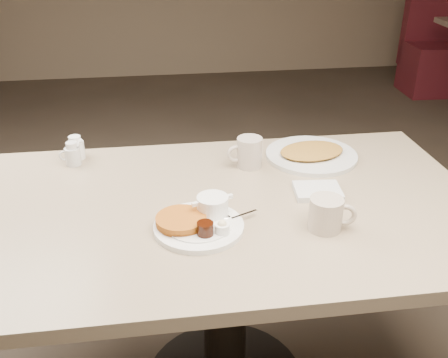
{
  "coord_description": "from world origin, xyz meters",
  "views": [
    {
      "loc": [
        -0.18,
        -1.26,
        1.49
      ],
      "look_at": [
        0.0,
        0.02,
        0.82
      ],
      "focal_mm": 40.89,
      "sensor_mm": 36.0,
      "label": 1
    }
  ],
  "objects": [
    {
      "name": "creamer_left",
      "position": [
        -0.46,
        0.33,
        0.79
      ],
      "size": [
        0.08,
        0.06,
        0.08
      ],
      "color": "silver",
      "rests_on": "diner_table"
    },
    {
      "name": "napkin",
      "position": [
        0.28,
        0.02,
        0.76
      ],
      "size": [
        0.15,
        0.12,
        0.02
      ],
      "color": "silver",
      "rests_on": "diner_table"
    },
    {
      "name": "main_plate",
      "position": [
        -0.09,
        -0.11,
        0.77
      ],
      "size": [
        0.32,
        0.3,
        0.07
      ],
      "color": "white",
      "rests_on": "diner_table"
    },
    {
      "name": "creamer_right",
      "position": [
        -0.46,
        0.38,
        0.79
      ],
      "size": [
        0.07,
        0.07,
        0.08
      ],
      "color": "white",
      "rests_on": "diner_table"
    },
    {
      "name": "coffee_mug_near",
      "position": [
        0.25,
        -0.17,
        0.8
      ],
      "size": [
        0.13,
        0.11,
        0.09
      ],
      "color": "#C1B2A0",
      "rests_on": "diner_table"
    },
    {
      "name": "coffee_mug_far",
      "position": [
        0.11,
        0.23,
        0.8
      ],
      "size": [
        0.12,
        0.09,
        0.1
      ],
      "color": "#BEB0A3",
      "rests_on": "diner_table"
    },
    {
      "name": "diner_table",
      "position": [
        0.0,
        0.0,
        0.58
      ],
      "size": [
        1.5,
        0.9,
        0.75
      ],
      "color": "tan",
      "rests_on": "ground"
    },
    {
      "name": "hash_plate",
      "position": [
        0.34,
        0.27,
        0.76
      ],
      "size": [
        0.37,
        0.37,
        0.04
      ],
      "color": "silver",
      "rests_on": "diner_table"
    }
  ]
}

